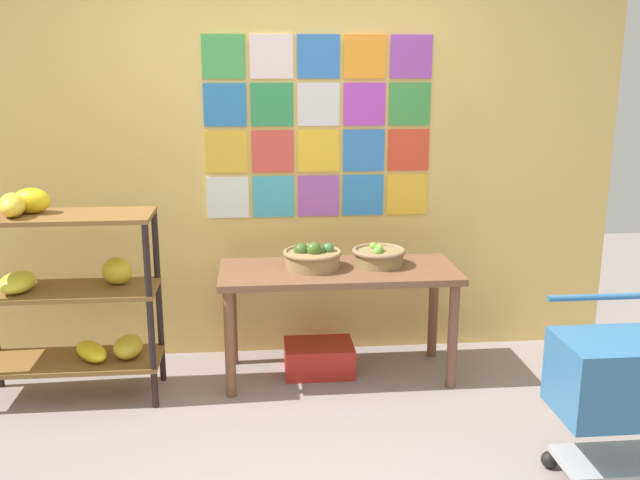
{
  "coord_description": "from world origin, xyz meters",
  "views": [
    {
      "loc": [
        -0.21,
        -2.77,
        1.85
      ],
      "look_at": [
        0.13,
        0.85,
        0.94
      ],
      "focal_mm": 39.51,
      "sensor_mm": 36.0,
      "label": 1
    }
  ],
  "objects_px": {
    "fruit_basket_left": "(313,257)",
    "shopping_cart": "(622,383)",
    "display_table": "(339,284)",
    "banana_shelf_unit": "(67,286)",
    "produce_crate_under_table": "(319,358)",
    "fruit_basket_back_left": "(379,256)"
  },
  "relations": [
    {
      "from": "fruit_basket_left",
      "to": "produce_crate_under_table",
      "type": "height_order",
      "value": "fruit_basket_left"
    },
    {
      "from": "fruit_basket_left",
      "to": "produce_crate_under_table",
      "type": "xyz_separation_m",
      "value": [
        0.04,
        0.02,
        -0.65
      ]
    },
    {
      "from": "fruit_basket_left",
      "to": "shopping_cart",
      "type": "xyz_separation_m",
      "value": [
        1.26,
        -1.28,
        -0.26
      ]
    },
    {
      "from": "display_table",
      "to": "shopping_cart",
      "type": "bearing_deg",
      "value": -48.45
    },
    {
      "from": "display_table",
      "to": "fruit_basket_back_left",
      "type": "relative_size",
      "value": 4.35
    },
    {
      "from": "fruit_basket_left",
      "to": "display_table",
      "type": "bearing_deg",
      "value": -10.54
    },
    {
      "from": "produce_crate_under_table",
      "to": "shopping_cart",
      "type": "height_order",
      "value": "shopping_cart"
    },
    {
      "from": "produce_crate_under_table",
      "to": "banana_shelf_unit",
      "type": "bearing_deg",
      "value": -172.03
    },
    {
      "from": "shopping_cart",
      "to": "fruit_basket_left",
      "type": "bearing_deg",
      "value": 145.25
    },
    {
      "from": "banana_shelf_unit",
      "to": "produce_crate_under_table",
      "type": "bearing_deg",
      "value": 7.97
    },
    {
      "from": "fruit_basket_back_left",
      "to": "shopping_cart",
      "type": "relative_size",
      "value": 0.39
    },
    {
      "from": "fruit_basket_back_left",
      "to": "fruit_basket_left",
      "type": "bearing_deg",
      "value": -176.43
    },
    {
      "from": "display_table",
      "to": "fruit_basket_back_left",
      "type": "distance_m",
      "value": 0.3
    },
    {
      "from": "banana_shelf_unit",
      "to": "shopping_cart",
      "type": "relative_size",
      "value": 1.46
    },
    {
      "from": "display_table",
      "to": "shopping_cart",
      "type": "height_order",
      "value": "shopping_cart"
    },
    {
      "from": "produce_crate_under_table",
      "to": "shopping_cart",
      "type": "relative_size",
      "value": 0.51
    },
    {
      "from": "fruit_basket_back_left",
      "to": "produce_crate_under_table",
      "type": "xyz_separation_m",
      "value": [
        -0.36,
        -0.01,
        -0.64
      ]
    },
    {
      "from": "display_table",
      "to": "fruit_basket_left",
      "type": "bearing_deg",
      "value": 169.46
    },
    {
      "from": "shopping_cart",
      "to": "banana_shelf_unit",
      "type": "bearing_deg",
      "value": 168.04
    },
    {
      "from": "display_table",
      "to": "banana_shelf_unit",
      "type": "bearing_deg",
      "value": -174.3
    },
    {
      "from": "display_table",
      "to": "fruit_basket_left",
      "type": "relative_size",
      "value": 4.03
    },
    {
      "from": "fruit_basket_back_left",
      "to": "fruit_basket_left",
      "type": "xyz_separation_m",
      "value": [
        -0.4,
        -0.02,
        0.01
      ]
    }
  ]
}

